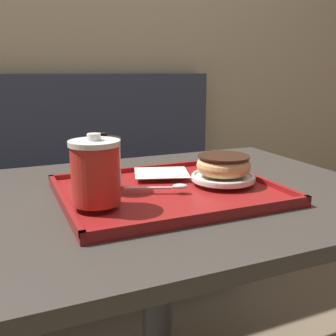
{
  "coord_description": "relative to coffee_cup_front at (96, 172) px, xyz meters",
  "views": [
    {
      "loc": [
        -0.33,
        -0.83,
        1.01
      ],
      "look_at": [
        0.02,
        -0.03,
        0.8
      ],
      "focal_mm": 42.0,
      "sensor_mm": 36.0,
      "label": 1
    }
  ],
  "objects": [
    {
      "name": "spoon",
      "position": [
        0.18,
        0.03,
        -0.06
      ],
      "size": [
        0.14,
        0.07,
        0.01
      ],
      "rotation": [
        0.0,
        0.0,
        5.9
      ],
      "color": "silver",
      "rests_on": "serving_tray"
    },
    {
      "name": "plate_with_chocolate_donut",
      "position": [
        0.32,
        0.05,
        -0.06
      ],
      "size": [
        0.15,
        0.15,
        0.01
      ],
      "color": "white",
      "rests_on": "serving_tray"
    },
    {
      "name": "booth_bench",
      "position": [
        -0.0,
        0.96,
        -0.5
      ],
      "size": [
        1.67,
        0.44,
        1.0
      ],
      "color": "#33384C",
      "rests_on": "ground_plane"
    },
    {
      "name": "napkin_paper",
      "position": [
        0.21,
        0.17,
        -0.06
      ],
      "size": [
        0.16,
        0.15,
        0.0
      ],
      "rotation": [
        0.0,
        0.0,
        -0.31
      ],
      "color": "white",
      "rests_on": "serving_tray"
    },
    {
      "name": "donut_chocolate_glazed",
      "position": [
        0.32,
        0.05,
        -0.03
      ],
      "size": [
        0.13,
        0.13,
        0.05
      ],
      "color": "#DBB270",
      "rests_on": "plate_with_chocolate_donut"
    },
    {
      "name": "coffee_cup_rear",
      "position": [
        0.04,
        0.11,
        -0.01
      ],
      "size": [
        0.08,
        0.08,
        0.12
      ],
      "color": "white",
      "rests_on": "serving_tray"
    },
    {
      "name": "cafe_table",
      "position": [
        0.16,
        0.09,
        -0.24
      ],
      "size": [
        1.08,
        0.78,
        0.73
      ],
      "color": "#38332D",
      "rests_on": "ground_plane"
    },
    {
      "name": "serving_tray",
      "position": [
        0.18,
        0.06,
        -0.08
      ],
      "size": [
        0.49,
        0.4,
        0.02
      ],
      "color": "maroon",
      "rests_on": "cafe_table"
    },
    {
      "name": "coffee_cup_front",
      "position": [
        0.0,
        0.0,
        0.0
      ],
      "size": [
        0.1,
        0.1,
        0.14
      ],
      "color": "red",
      "rests_on": "serving_tray"
    },
    {
      "name": "wall_behind",
      "position": [
        0.16,
        1.19,
        0.38
      ],
      "size": [
        8.0,
        0.05,
        2.4
      ],
      "color": "tan",
      "rests_on": "ground_plane"
    }
  ]
}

